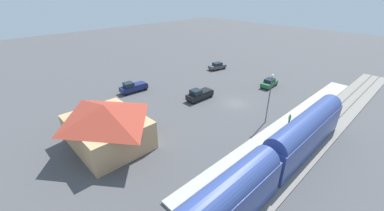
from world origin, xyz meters
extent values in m
plane|color=#4C4C4F|center=(0.00, 0.00, 0.00)|extent=(200.00, 200.00, 0.00)
cube|color=gray|center=(-14.00, 0.00, 0.09)|extent=(4.80, 70.00, 0.18)
cube|color=#59544C|center=(-14.72, 0.00, 0.24)|extent=(0.10, 70.00, 0.12)
cube|color=#59544C|center=(-13.28, 0.00, 0.24)|extent=(0.10, 70.00, 0.12)
cube|color=#B7B2A8|center=(-10.00, 0.00, 0.15)|extent=(3.20, 46.00, 0.30)
cube|color=#33478C|center=(-14.00, 5.10, 2.15)|extent=(2.90, 16.39, 3.70)
cube|color=gold|center=(-12.54, 5.10, 1.85)|extent=(0.04, 15.08, 0.36)
cylinder|color=#33478C|center=(-14.00, 5.10, 3.90)|extent=(2.75, 15.74, 2.76)
cylinder|color=#33478C|center=(-14.00, 22.30, 3.90)|extent=(2.75, 15.74, 2.76)
cube|color=tan|center=(4.00, 22.00, 1.90)|extent=(10.19, 8.12, 3.80)
pyramid|color=#9E3828|center=(4.00, 22.00, 4.77)|extent=(10.99, 8.92, 1.94)
cube|color=#4C3323|center=(4.00, 17.91, 1.05)|extent=(1.10, 0.08, 2.10)
cylinder|color=#23284C|center=(-10.18, 0.76, 0.72)|extent=(0.22, 0.22, 0.85)
cylinder|color=green|center=(-10.18, 0.76, 1.46)|extent=(0.36, 0.36, 0.62)
sphere|color=tan|center=(-10.18, 0.76, 1.89)|extent=(0.24, 0.24, 0.24)
cube|color=#236638|center=(0.01, -11.41, 0.72)|extent=(2.13, 4.61, 0.76)
cube|color=#19232D|center=(0.01, -11.41, 1.42)|extent=(1.76, 2.26, 0.64)
cylinder|color=black|center=(-0.91, -9.76, 0.34)|extent=(0.22, 0.68, 0.68)
cylinder|color=black|center=(0.69, -9.66, 0.34)|extent=(0.22, 0.68, 0.68)
cylinder|color=black|center=(-0.68, -13.16, 0.34)|extent=(0.22, 0.68, 0.68)
cylinder|color=black|center=(0.92, -13.05, 0.34)|extent=(0.22, 0.68, 0.68)
cube|color=navy|center=(17.26, 10.29, 0.84)|extent=(2.36, 5.53, 0.92)
cube|color=#19232D|center=(17.33, 11.32, 1.72)|extent=(1.85, 1.85, 0.84)
cylinder|color=black|center=(16.56, 12.50, 0.38)|extent=(0.22, 0.76, 0.76)
cylinder|color=black|center=(18.27, 12.37, 0.38)|extent=(0.22, 0.76, 0.76)
cylinder|color=black|center=(16.24, 8.21, 0.38)|extent=(0.22, 0.76, 0.76)
cylinder|color=black|center=(17.95, 8.09, 0.38)|extent=(0.22, 0.76, 0.76)
cube|color=navy|center=(17.19, 9.35, 1.40)|extent=(2.08, 3.10, 0.20)
cube|color=#47494F|center=(15.29, -12.69, 0.72)|extent=(2.71, 4.78, 0.76)
cube|color=#19232D|center=(15.29, -12.69, 1.42)|extent=(2.02, 2.44, 0.64)
cylinder|color=black|center=(15.73, -14.51, 0.34)|extent=(0.22, 0.68, 0.68)
cylinder|color=black|center=(14.17, -14.19, 0.34)|extent=(0.22, 0.68, 0.68)
cylinder|color=black|center=(16.42, -11.18, 0.34)|extent=(0.22, 0.68, 0.68)
cylinder|color=black|center=(14.85, -10.86, 0.34)|extent=(0.22, 0.68, 0.68)
cube|color=black|center=(5.69, 3.41, 0.84)|extent=(2.08, 5.44, 0.92)
cube|color=#19232D|center=(5.71, 4.44, 1.72)|extent=(1.76, 1.76, 0.84)
cylinder|color=black|center=(4.87, 5.58, 0.38)|extent=(0.22, 0.76, 0.76)
cylinder|color=black|center=(6.59, 5.54, 0.38)|extent=(0.22, 0.76, 0.76)
cylinder|color=black|center=(4.78, 1.28, 0.38)|extent=(0.22, 0.76, 0.76)
cylinder|color=black|center=(6.50, 1.25, 0.38)|extent=(0.22, 0.76, 0.76)
cube|color=black|center=(5.67, 2.47, 1.40)|extent=(1.93, 3.01, 0.20)
cylinder|color=#515156|center=(-7.20, 2.18, 3.66)|extent=(0.16, 0.16, 7.32)
sphere|color=#EAE5C6|center=(-7.20, 2.18, 7.50)|extent=(0.44, 0.44, 0.44)
camera|label=1|loc=(-21.99, 32.01, 18.42)|focal=22.07mm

